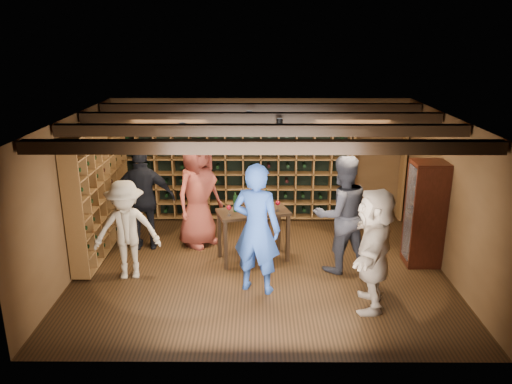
{
  "coord_description": "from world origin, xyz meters",
  "views": [
    {
      "loc": [
        -0.04,
        -7.54,
        3.74
      ],
      "look_at": [
        -0.08,
        0.2,
        1.27
      ],
      "focal_mm": 35.0,
      "sensor_mm": 36.0,
      "label": 1
    }
  ],
  "objects_px": {
    "man_blue_shirt": "(256,229)",
    "guest_woman_black": "(144,199)",
    "display_cabinet": "(424,216)",
    "guest_khaki": "(127,230)",
    "guest_beige": "(374,249)",
    "man_grey_suit": "(341,214)",
    "tasting_table": "(253,217)",
    "guest_red_floral": "(198,193)"
  },
  "relations": [
    {
      "from": "man_blue_shirt",
      "to": "guest_beige",
      "type": "distance_m",
      "value": 1.7
    },
    {
      "from": "tasting_table",
      "to": "guest_beige",
      "type": "bearing_deg",
      "value": -58.52
    },
    {
      "from": "guest_khaki",
      "to": "display_cabinet",
      "type": "bearing_deg",
      "value": -1.56
    },
    {
      "from": "guest_woman_black",
      "to": "tasting_table",
      "type": "xyz_separation_m",
      "value": [
        1.94,
        -0.47,
        -0.16
      ]
    },
    {
      "from": "man_grey_suit",
      "to": "guest_red_floral",
      "type": "xyz_separation_m",
      "value": [
        -2.42,
        1.04,
        0.02
      ]
    },
    {
      "from": "display_cabinet",
      "to": "tasting_table",
      "type": "bearing_deg",
      "value": 177.16
    },
    {
      "from": "guest_khaki",
      "to": "man_blue_shirt",
      "type": "bearing_deg",
      "value": -19.37
    },
    {
      "from": "man_grey_suit",
      "to": "tasting_table",
      "type": "relative_size",
      "value": 1.49
    },
    {
      "from": "guest_red_floral",
      "to": "guest_beige",
      "type": "height_order",
      "value": "guest_red_floral"
    },
    {
      "from": "guest_beige",
      "to": "guest_red_floral",
      "type": "bearing_deg",
      "value": -116.36
    },
    {
      "from": "display_cabinet",
      "to": "guest_woman_black",
      "type": "distance_m",
      "value": 4.82
    },
    {
      "from": "man_blue_shirt",
      "to": "man_grey_suit",
      "type": "height_order",
      "value": "man_blue_shirt"
    },
    {
      "from": "guest_khaki",
      "to": "guest_beige",
      "type": "xyz_separation_m",
      "value": [
        3.67,
        -0.89,
        0.08
      ]
    },
    {
      "from": "guest_woman_black",
      "to": "guest_khaki",
      "type": "bearing_deg",
      "value": 82.56
    },
    {
      "from": "display_cabinet",
      "to": "guest_khaki",
      "type": "distance_m",
      "value": 4.84
    },
    {
      "from": "display_cabinet",
      "to": "guest_khaki",
      "type": "xyz_separation_m",
      "value": [
        -4.82,
        -0.51,
        -0.05
      ]
    },
    {
      "from": "man_blue_shirt",
      "to": "guest_woman_black",
      "type": "xyz_separation_m",
      "value": [
        -2.0,
        1.55,
        -0.06
      ]
    },
    {
      "from": "guest_khaki",
      "to": "guest_beige",
      "type": "relative_size",
      "value": 0.91
    },
    {
      "from": "guest_red_floral",
      "to": "display_cabinet",
      "type": "bearing_deg",
      "value": -61.81
    },
    {
      "from": "man_grey_suit",
      "to": "tasting_table",
      "type": "height_order",
      "value": "man_grey_suit"
    },
    {
      "from": "guest_woman_black",
      "to": "display_cabinet",
      "type": "bearing_deg",
      "value": 166.88
    },
    {
      "from": "display_cabinet",
      "to": "guest_beige",
      "type": "bearing_deg",
      "value": -129.47
    },
    {
      "from": "man_blue_shirt",
      "to": "guest_woman_black",
      "type": "distance_m",
      "value": 2.53
    },
    {
      "from": "guest_khaki",
      "to": "tasting_table",
      "type": "xyz_separation_m",
      "value": [
        1.97,
        0.65,
        -0.02
      ]
    },
    {
      "from": "man_grey_suit",
      "to": "guest_beige",
      "type": "bearing_deg",
      "value": 86.33
    },
    {
      "from": "man_blue_shirt",
      "to": "man_grey_suit",
      "type": "bearing_deg",
      "value": -133.37
    },
    {
      "from": "guest_woman_black",
      "to": "tasting_table",
      "type": "height_order",
      "value": "guest_woman_black"
    },
    {
      "from": "guest_woman_black",
      "to": "guest_khaki",
      "type": "height_order",
      "value": "guest_woman_black"
    },
    {
      "from": "tasting_table",
      "to": "man_grey_suit",
      "type": "bearing_deg",
      "value": -30.99
    },
    {
      "from": "guest_woman_black",
      "to": "guest_beige",
      "type": "bearing_deg",
      "value": 145.25
    },
    {
      "from": "guest_red_floral",
      "to": "guest_khaki",
      "type": "xyz_separation_m",
      "value": [
        -0.98,
        -1.31,
        -0.18
      ]
    },
    {
      "from": "display_cabinet",
      "to": "man_grey_suit",
      "type": "xyz_separation_m",
      "value": [
        -1.42,
        -0.23,
        0.11
      ]
    },
    {
      "from": "man_blue_shirt",
      "to": "guest_woman_black",
      "type": "bearing_deg",
      "value": -18.4
    },
    {
      "from": "man_blue_shirt",
      "to": "guest_red_floral",
      "type": "xyz_separation_m",
      "value": [
        -1.06,
        1.74,
        -0.01
      ]
    },
    {
      "from": "display_cabinet",
      "to": "tasting_table",
      "type": "distance_m",
      "value": 2.85
    },
    {
      "from": "display_cabinet",
      "to": "guest_beige",
      "type": "relative_size",
      "value": 0.99
    },
    {
      "from": "display_cabinet",
      "to": "man_blue_shirt",
      "type": "height_order",
      "value": "man_blue_shirt"
    },
    {
      "from": "display_cabinet",
      "to": "man_grey_suit",
      "type": "distance_m",
      "value": 1.45
    },
    {
      "from": "display_cabinet",
      "to": "tasting_table",
      "type": "xyz_separation_m",
      "value": [
        -2.84,
        0.14,
        -0.07
      ]
    },
    {
      "from": "man_blue_shirt",
      "to": "guest_red_floral",
      "type": "relative_size",
      "value": 1.01
    },
    {
      "from": "man_grey_suit",
      "to": "display_cabinet",
      "type": "bearing_deg",
      "value": 172.37
    },
    {
      "from": "man_grey_suit",
      "to": "tasting_table",
      "type": "bearing_deg",
      "value": -31.58
    }
  ]
}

